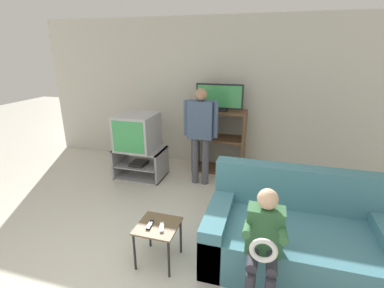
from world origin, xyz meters
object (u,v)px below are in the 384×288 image
Objects in this scene: remote_control_white at (162,227)px; remote_control_black at (150,225)px; tv_stand at (141,163)px; media_shelf at (219,141)px; snack_table at (158,230)px; television_flat at (219,98)px; person_standing_adult at (201,128)px; couch at (296,236)px; television_main at (137,132)px; person_seated_child at (264,240)px.

remote_control_black is at bearing 157.02° from remote_control_white.
tv_stand is 1.40m from media_shelf.
snack_table is 0.10m from remote_control_black.
television_flat reaches higher than person_standing_adult.
couch is (1.33, 0.40, -0.07)m from snack_table.
remote_control_black reaches higher than snack_table.
remote_control_white is (0.06, -0.03, 0.07)m from snack_table.
tv_stand is 0.74× the size of media_shelf.
television_main is 1.52× the size of snack_table.
television_flat is at bearing 25.32° from television_main.
person_standing_adult reaches higher than remote_control_white.
tv_stand is 0.54m from television_main.
person_seated_child is (0.95, -0.14, 0.17)m from remote_control_white.
couch reaches higher than remote_control_black.
remote_control_black is 1.10m from person_seated_child.
couch is 1.75× the size of person_seated_child.
snack_table is at bearing 17.36° from remote_control_black.
tv_stand is 1.71m from television_flat.
snack_table is 2.97× the size of remote_control_white.
person_standing_adult is (-0.04, 1.82, 0.56)m from snack_table.
person_seated_child is (0.88, -2.55, -0.70)m from television_flat.
snack_table is 0.24× the size of couch.
tv_stand is 2.15m from remote_control_white.
media_shelf is 0.71× the size of person_standing_adult.
tv_stand is at bearing -178.17° from person_standing_adult.
television_main is 1.46m from television_flat.
tv_stand is 5.58× the size of remote_control_black.
person_standing_adult is at bearing 91.25° from snack_table.
snack_table is (-0.13, -2.38, -0.93)m from television_flat.
person_standing_adult is (-0.10, 1.86, 0.49)m from remote_control_white.
television_main reaches higher than remote_control_black.
couch is at bearing 11.40° from remote_control_black.
snack_table is 0.28× the size of person_standing_adult.
television_flat is at bearing 67.66° from remote_control_white.
person_seated_child is (0.86, -2.58, 0.05)m from media_shelf.
person_seated_child is (2.11, -1.97, -0.18)m from television_main.
remote_control_black is at bearing -95.02° from media_shelf.
media_shelf is 0.74m from television_flat.
couch reaches higher than snack_table.
person_standing_adult is at bearing -107.07° from television_flat.
person_standing_adult is (0.03, 1.85, 0.49)m from remote_control_black.
television_flat is 0.77× the size of person_seated_child.
remote_control_black is at bearing -90.91° from person_standing_adult.
television_main is at bearing 136.94° from person_seated_child.
tv_stand is at bearing -19.64° from television_main.
snack_table is 1.91m from person_standing_adult.
person_standing_adult is (-0.19, -0.59, 0.37)m from media_shelf.
media_shelf is 1.07× the size of person_seated_child.
person_standing_adult reaches higher than tv_stand.
media_shelf is 2.55× the size of snack_table.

